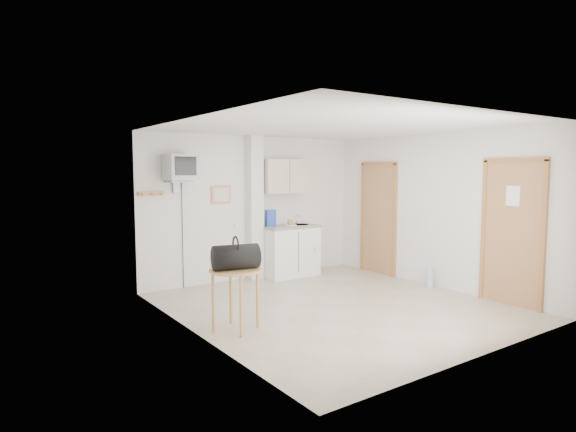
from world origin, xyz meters
TOP-DOWN VIEW (x-y plane):
  - ground at (0.00, 0.00)m, footprint 4.50×4.50m
  - room_envelope at (0.24, 0.09)m, footprint 4.24×4.54m
  - kitchenette at (0.57, 2.00)m, footprint 1.03×0.58m
  - crt_television at (-1.45, 2.02)m, footprint 0.44×0.45m
  - round_table at (-1.65, -0.08)m, footprint 0.62×0.62m
  - duffel_bag at (-1.66, -0.12)m, footprint 0.58×0.39m
  - water_bottle at (1.98, -0.03)m, footprint 0.11×0.11m

SIDE VIEW (x-z plane):
  - ground at x=0.00m, z-range 0.00..0.00m
  - water_bottle at x=1.98m, z-range -0.02..0.32m
  - round_table at x=-1.65m, z-range 0.27..1.01m
  - kitchenette at x=0.57m, z-range -0.25..1.85m
  - duffel_bag at x=-1.66m, z-range 0.69..1.09m
  - room_envelope at x=0.24m, z-range 0.26..2.81m
  - crt_television at x=-1.45m, z-range 0.86..3.01m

